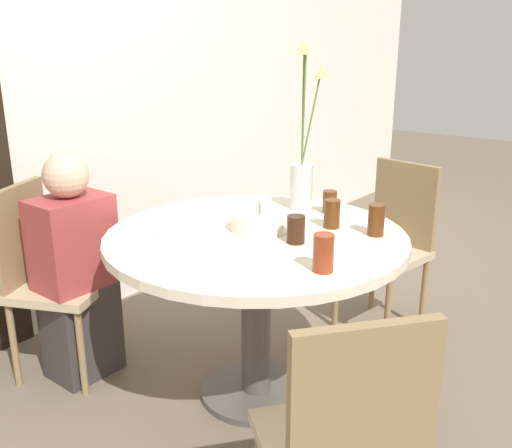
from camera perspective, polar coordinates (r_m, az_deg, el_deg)
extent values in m
plane|color=#6B5B4C|center=(2.72, 0.00, -16.53)|extent=(16.00, 16.00, 0.00)
cube|color=silver|center=(3.24, -18.97, 12.70)|extent=(8.00, 0.05, 2.60)
cylinder|color=beige|center=(2.38, 0.00, -1.38)|extent=(1.26, 1.26, 0.04)
cylinder|color=#4C4742|center=(2.53, 0.00, -9.36)|extent=(0.13, 0.13, 0.70)
cylinder|color=#4C4742|center=(2.71, 0.00, -16.27)|extent=(0.50, 0.50, 0.03)
cube|color=tan|center=(2.83, -18.84, -6.01)|extent=(0.54, 0.54, 0.04)
cube|color=olive|center=(2.84, -22.49, -0.94)|extent=(0.36, 0.20, 0.46)
cylinder|color=olive|center=(2.72, -17.05, -12.24)|extent=(0.03, 0.03, 0.42)
cylinder|color=olive|center=(2.98, -13.89, -9.17)|extent=(0.03, 0.03, 0.42)
cylinder|color=olive|center=(2.89, -23.06, -11.05)|extent=(0.03, 0.03, 0.42)
cylinder|color=olive|center=(3.14, -19.54, -8.30)|extent=(0.03, 0.03, 0.42)
cube|color=tan|center=(1.75, 7.67, -21.24)|extent=(0.56, 0.56, 0.04)
cube|color=olive|center=(1.46, 10.74, -17.85)|extent=(0.32, 0.26, 0.46)
cube|color=tan|center=(3.16, 12.53, -2.99)|extent=(0.46, 0.46, 0.04)
cube|color=olive|center=(3.22, 14.69, 1.97)|extent=(0.09, 0.38, 0.46)
cylinder|color=olive|center=(3.21, 8.00, -6.80)|extent=(0.03, 0.03, 0.42)
cylinder|color=olive|center=(3.03, 13.01, -8.66)|extent=(0.03, 0.03, 0.42)
cylinder|color=olive|center=(3.46, 11.61, -5.14)|extent=(0.03, 0.03, 0.42)
cylinder|color=olive|center=(3.29, 16.41, -6.73)|extent=(0.03, 0.03, 0.42)
cylinder|color=white|center=(2.40, 0.37, 0.21)|extent=(0.24, 0.24, 0.07)
cylinder|color=#E54C4C|center=(2.38, 0.38, 1.55)|extent=(0.01, 0.01, 0.04)
cylinder|color=silver|center=(2.71, 4.55, 3.74)|extent=(0.11, 0.11, 0.21)
cylinder|color=#4C7538|center=(2.61, 4.81, 11.40)|extent=(0.06, 0.05, 0.52)
cone|color=#EFCC66|center=(2.56, 5.04, 17.10)|extent=(0.04, 0.04, 0.05)
cylinder|color=#4C7538|center=(2.65, 5.55, 10.44)|extent=(0.06, 0.06, 0.42)
cone|color=#EFCC66|center=(2.64, 6.53, 14.99)|extent=(0.06, 0.06, 0.07)
cylinder|color=#4C7538|center=(2.61, 4.72, 11.49)|extent=(0.05, 0.04, 0.53)
cone|color=#EFCC66|center=(2.57, 4.84, 17.25)|extent=(0.06, 0.06, 0.06)
cylinder|color=silver|center=(2.39, -7.74, -0.79)|extent=(0.19, 0.19, 0.01)
cylinder|color=#51280F|center=(2.45, 7.60, 1.03)|extent=(0.07, 0.07, 0.12)
cylinder|color=#51280F|center=(2.66, 7.37, 2.20)|extent=(0.06, 0.06, 0.11)
cylinder|color=maroon|center=(1.98, 6.76, -2.89)|extent=(0.07, 0.07, 0.13)
cylinder|color=#33190C|center=(2.25, 4.01, -0.54)|extent=(0.07, 0.07, 0.11)
cylinder|color=#51280F|center=(2.38, 11.93, 0.39)|extent=(0.07, 0.07, 0.13)
cube|color=#383333|center=(2.88, -17.03, -10.02)|extent=(0.31, 0.24, 0.46)
cube|color=#993838|center=(2.71, -17.86, -1.75)|extent=(0.34, 0.24, 0.42)
sphere|color=#D1A889|center=(2.63, -18.50, 4.64)|extent=(0.20, 0.20, 0.20)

